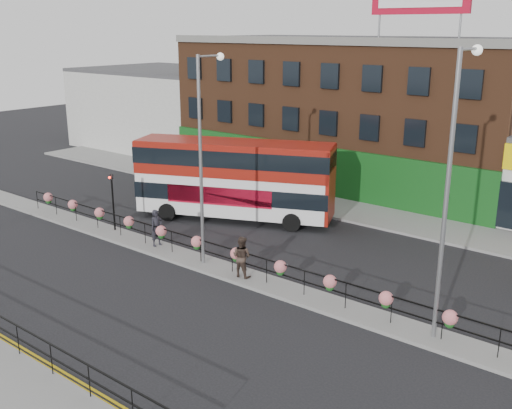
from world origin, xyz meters
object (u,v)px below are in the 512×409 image
Objects in this scene: double_decker_bus at (235,172)px; lamp_column_west at (204,143)px; pedestrian_b at (242,257)px; lamp_column_east at (452,173)px; pedestrian_a at (157,228)px.

double_decker_bus is 1.20× the size of lamp_column_west.
lamp_column_west reaches higher than pedestrian_b.
double_decker_bus is 6.14× the size of pedestrian_b.
lamp_column_west is at bearing -179.58° from lamp_column_east.
pedestrian_a is at bearing -179.76° from lamp_column_west.
lamp_column_east is at bearing -22.23° from double_decker_bus.
lamp_column_east is at bearing 0.42° from lamp_column_west.
lamp_column_east is at bearing -83.04° from pedestrian_a.
pedestrian_b is at bearing -7.80° from lamp_column_west.
lamp_column_east reaches higher than double_decker_bus.
pedestrian_b is 10.39m from lamp_column_east.
lamp_column_west is (3.48, 0.01, 4.81)m from pedestrian_a.
pedestrian_a is at bearing -9.86° from pedestrian_b.
pedestrian_a is 0.20× the size of lamp_column_west.
pedestrian_b is (6.01, -6.56, -1.77)m from double_decker_bus.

